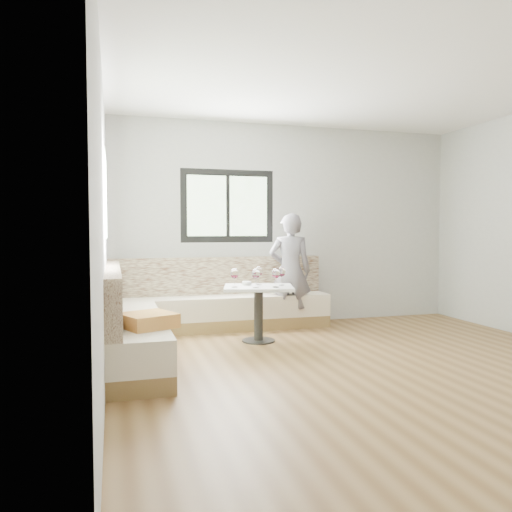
# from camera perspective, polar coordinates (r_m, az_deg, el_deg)

# --- Properties ---
(room) EXTENTS (5.01, 5.01, 2.81)m
(room) POSITION_cam_1_polar(r_m,az_deg,el_deg) (4.90, 12.63, 3.97)
(room) COLOR brown
(room) RESTS_ON ground
(banquette) EXTENTS (2.90, 2.80, 0.95)m
(banquette) POSITION_cam_1_polar(r_m,az_deg,el_deg) (5.98, -7.85, -6.56)
(banquette) COLOR brown
(banquette) RESTS_ON ground
(table) EXTENTS (0.93, 0.81, 0.66)m
(table) POSITION_cam_1_polar(r_m,az_deg,el_deg) (5.92, 0.29, -5.05)
(table) COLOR black
(table) RESTS_ON ground
(person) EXTENTS (0.64, 0.51, 1.54)m
(person) POSITION_cam_1_polar(r_m,az_deg,el_deg) (6.72, 3.92, -1.72)
(person) COLOR slate
(person) RESTS_ON ground
(olive_ramekin) EXTENTS (0.11, 0.11, 0.04)m
(olive_ramekin) POSITION_cam_1_polar(r_m,az_deg,el_deg) (6.00, -1.06, -3.12)
(olive_ramekin) COLOR white
(olive_ramekin) RESTS_ON table
(wine_glass_a) EXTENTS (0.10, 0.10, 0.22)m
(wine_glass_a) POSITION_cam_1_polar(r_m,az_deg,el_deg) (5.75, -2.46, -2.07)
(wine_glass_a) COLOR white
(wine_glass_a) RESTS_ON table
(wine_glass_b) EXTENTS (0.10, 0.10, 0.22)m
(wine_glass_b) POSITION_cam_1_polar(r_m,az_deg,el_deg) (5.71, -0.02, -2.10)
(wine_glass_b) COLOR white
(wine_glass_b) RESTS_ON table
(wine_glass_c) EXTENTS (0.10, 0.10, 0.22)m
(wine_glass_c) POSITION_cam_1_polar(r_m,az_deg,el_deg) (5.76, 2.30, -2.06)
(wine_glass_c) COLOR white
(wine_glass_c) RESTS_ON table
(wine_glass_d) EXTENTS (0.10, 0.10, 0.22)m
(wine_glass_d) POSITION_cam_1_polar(r_m,az_deg,el_deg) (6.01, 0.29, -1.85)
(wine_glass_d) COLOR white
(wine_glass_d) RESTS_ON table
(wine_glass_e) EXTENTS (0.10, 0.10, 0.22)m
(wine_glass_e) POSITION_cam_1_polar(r_m,az_deg,el_deg) (5.97, 2.94, -1.89)
(wine_glass_e) COLOR white
(wine_glass_e) RESTS_ON table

